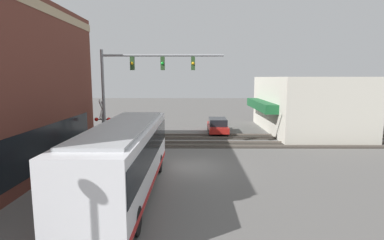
{
  "coord_description": "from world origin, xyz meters",
  "views": [
    {
      "loc": [
        -17.33,
        -0.33,
        5.31
      ],
      "look_at": [
        5.49,
        -0.17,
        2.06
      ],
      "focal_mm": 28.0,
      "sensor_mm": 36.0,
      "label": 1
    }
  ],
  "objects_px": {
    "parked_car_red": "(218,126)",
    "pedestrian_at_crossing": "(117,139)",
    "city_bus": "(125,156)",
    "crossing_signal": "(103,119)"
  },
  "relations": [
    {
      "from": "city_bus",
      "to": "pedestrian_at_crossing",
      "type": "distance_m",
      "value": 8.46
    },
    {
      "from": "crossing_signal",
      "to": "parked_car_red",
      "type": "height_order",
      "value": "crossing_signal"
    },
    {
      "from": "city_bus",
      "to": "pedestrian_at_crossing",
      "type": "relative_size",
      "value": 6.32
    },
    {
      "from": "city_bus",
      "to": "crossing_signal",
      "type": "relative_size",
      "value": 2.84
    },
    {
      "from": "city_bus",
      "to": "parked_car_red",
      "type": "height_order",
      "value": "city_bus"
    },
    {
      "from": "city_bus",
      "to": "parked_car_red",
      "type": "bearing_deg",
      "value": -19.3
    },
    {
      "from": "parked_car_red",
      "to": "pedestrian_at_crossing",
      "type": "height_order",
      "value": "pedestrian_at_crossing"
    },
    {
      "from": "parked_car_red",
      "to": "pedestrian_at_crossing",
      "type": "bearing_deg",
      "value": 133.18
    },
    {
      "from": "crossing_signal",
      "to": "pedestrian_at_crossing",
      "type": "relative_size",
      "value": 2.22
    },
    {
      "from": "crossing_signal",
      "to": "pedestrian_at_crossing",
      "type": "distance_m",
      "value": 1.77
    }
  ]
}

